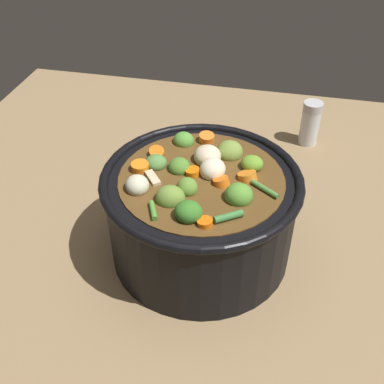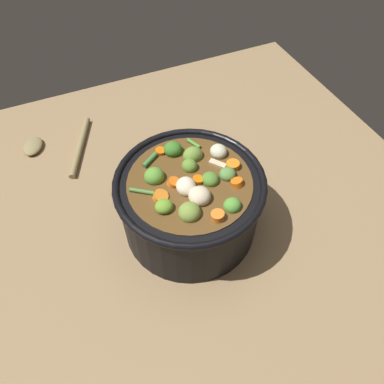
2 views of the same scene
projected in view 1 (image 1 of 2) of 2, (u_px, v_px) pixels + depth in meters
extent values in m
plane|color=#8C704C|center=(200.00, 249.00, 0.73)|extent=(1.10, 1.10, 0.00)
cylinder|color=black|center=(201.00, 216.00, 0.68)|extent=(0.27, 0.27, 0.14)
torus|color=black|center=(201.00, 179.00, 0.64)|extent=(0.28, 0.28, 0.01)
cylinder|color=brown|center=(201.00, 213.00, 0.68)|extent=(0.23, 0.23, 0.13)
ellipsoid|color=#549536|center=(184.00, 141.00, 0.70)|extent=(0.03, 0.03, 0.03)
ellipsoid|color=#578641|center=(156.00, 163.00, 0.66)|extent=(0.03, 0.03, 0.02)
ellipsoid|color=olive|center=(230.00, 152.00, 0.68)|extent=(0.05, 0.05, 0.03)
ellipsoid|color=#397727|center=(186.00, 212.00, 0.57)|extent=(0.04, 0.04, 0.03)
ellipsoid|color=#507F2D|center=(179.00, 167.00, 0.65)|extent=(0.04, 0.04, 0.03)
ellipsoid|color=olive|center=(187.00, 187.00, 0.61)|extent=(0.04, 0.04, 0.03)
ellipsoid|color=#589332|center=(239.00, 195.00, 0.60)|extent=(0.04, 0.04, 0.03)
ellipsoid|color=#689B2D|center=(252.00, 164.00, 0.65)|extent=(0.03, 0.03, 0.02)
ellipsoid|color=olive|center=(170.00, 198.00, 0.60)|extent=(0.04, 0.04, 0.03)
cylinder|color=orange|center=(193.00, 173.00, 0.64)|extent=(0.02, 0.02, 0.01)
cylinder|color=orange|center=(222.00, 183.00, 0.63)|extent=(0.03, 0.03, 0.02)
cylinder|color=orange|center=(207.00, 140.00, 0.71)|extent=(0.03, 0.03, 0.02)
cylinder|color=orange|center=(205.00, 223.00, 0.57)|extent=(0.03, 0.03, 0.01)
cylinder|color=orange|center=(157.00, 154.00, 0.68)|extent=(0.03, 0.03, 0.02)
cylinder|color=orange|center=(140.00, 169.00, 0.65)|extent=(0.03, 0.03, 0.02)
cylinder|color=orange|center=(247.00, 177.00, 0.64)|extent=(0.04, 0.04, 0.02)
ellipsoid|color=beige|center=(204.00, 156.00, 0.67)|extent=(0.05, 0.05, 0.03)
ellipsoid|color=beige|center=(137.00, 185.00, 0.62)|extent=(0.04, 0.04, 0.03)
ellipsoid|color=beige|center=(213.00, 169.00, 0.64)|extent=(0.04, 0.04, 0.03)
cylinder|color=#4F8039|center=(265.00, 189.00, 0.61)|extent=(0.03, 0.04, 0.01)
cylinder|color=#3E7B39|center=(229.00, 216.00, 0.57)|extent=(0.03, 0.04, 0.01)
cylinder|color=#4F8E33|center=(153.00, 210.00, 0.58)|extent=(0.03, 0.02, 0.01)
cube|color=beige|center=(153.00, 178.00, 0.63)|extent=(0.03, 0.03, 0.01)
cylinder|color=silver|center=(309.00, 127.00, 0.94)|extent=(0.04, 0.04, 0.07)
cylinder|color=#B7B7BC|center=(313.00, 107.00, 0.91)|extent=(0.04, 0.04, 0.02)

